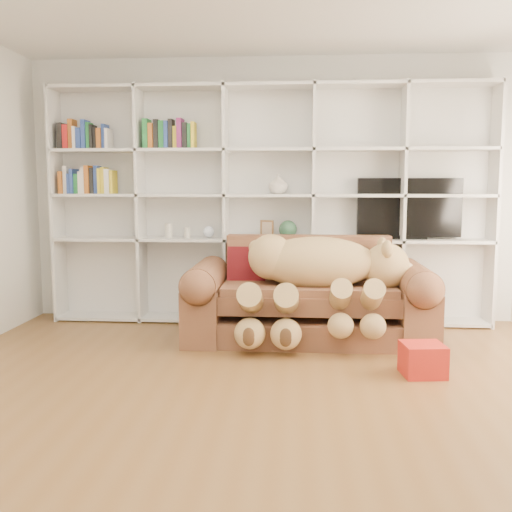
# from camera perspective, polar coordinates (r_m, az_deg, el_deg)

# --- Properties ---
(floor) EXTENTS (5.00, 5.00, 0.00)m
(floor) POSITION_cam_1_polar(r_m,az_deg,el_deg) (3.74, -0.55, -14.86)
(floor) COLOR brown
(floor) RESTS_ON ground
(wall_back) EXTENTS (5.00, 0.02, 2.70)m
(wall_back) POSITION_cam_1_polar(r_m,az_deg,el_deg) (5.96, 1.43, 6.60)
(wall_back) COLOR silver
(wall_back) RESTS_ON floor
(wall_front) EXTENTS (5.00, 0.02, 2.70)m
(wall_front) POSITION_cam_1_polar(r_m,az_deg,el_deg) (1.00, -12.61, 4.44)
(wall_front) COLOR silver
(wall_front) RESTS_ON floor
(bookshelf) EXTENTS (4.43, 0.35, 2.40)m
(bookshelf) POSITION_cam_1_polar(r_m,az_deg,el_deg) (5.84, -1.00, 6.16)
(bookshelf) COLOR silver
(bookshelf) RESTS_ON floor
(sofa) EXTENTS (2.19, 0.95, 0.92)m
(sofa) POSITION_cam_1_polar(r_m,az_deg,el_deg) (5.24, 5.25, -4.51)
(sofa) COLOR brown
(sofa) RESTS_ON floor
(teddy_bear) EXTENTS (1.56, 0.88, 0.91)m
(teddy_bear) POSITION_cam_1_polar(r_m,az_deg,el_deg) (5.01, 6.21, -1.75)
(teddy_bear) COLOR tan
(teddy_bear) RESTS_ON sofa
(throw_pillow) EXTENTS (0.36, 0.21, 0.37)m
(throw_pillow) POSITION_cam_1_polar(r_m,az_deg,el_deg) (5.36, -0.95, -1.01)
(throw_pillow) COLOR #560E11
(throw_pillow) RESTS_ON sofa
(gift_box) EXTENTS (0.33, 0.31, 0.24)m
(gift_box) POSITION_cam_1_polar(r_m,az_deg,el_deg) (4.45, 16.33, -9.91)
(gift_box) COLOR red
(gift_box) RESTS_ON floor
(tv) EXTENTS (1.03, 0.18, 0.61)m
(tv) POSITION_cam_1_polar(r_m,az_deg,el_deg) (5.92, 15.04, 4.56)
(tv) COLOR black
(tv) RESTS_ON bookshelf
(picture_frame) EXTENTS (0.14, 0.07, 0.18)m
(picture_frame) POSITION_cam_1_polar(r_m,az_deg,el_deg) (5.79, 1.10, 2.74)
(picture_frame) COLOR brown
(picture_frame) RESTS_ON bookshelf
(green_vase) EXTENTS (0.18, 0.18, 0.18)m
(green_vase) POSITION_cam_1_polar(r_m,az_deg,el_deg) (5.78, 3.21, 2.67)
(green_vase) COLOR #2C563B
(green_vase) RESTS_ON bookshelf
(figurine_tall) EXTENTS (0.09, 0.09, 0.15)m
(figurine_tall) POSITION_cam_1_polar(r_m,az_deg,el_deg) (5.93, -8.72, 2.54)
(figurine_tall) COLOR beige
(figurine_tall) RESTS_ON bookshelf
(figurine_short) EXTENTS (0.07, 0.07, 0.11)m
(figurine_short) POSITION_cam_1_polar(r_m,az_deg,el_deg) (5.89, -6.88, 2.34)
(figurine_short) COLOR beige
(figurine_short) RESTS_ON bookshelf
(snow_globe) EXTENTS (0.12, 0.12, 0.12)m
(snow_globe) POSITION_cam_1_polar(r_m,az_deg,el_deg) (5.85, -4.75, 2.44)
(snow_globe) COLOR white
(snow_globe) RESTS_ON bookshelf
(shelf_vase) EXTENTS (0.23, 0.23, 0.20)m
(shelf_vase) POSITION_cam_1_polar(r_m,az_deg,el_deg) (5.77, 2.22, 7.22)
(shelf_vase) COLOR beige
(shelf_vase) RESTS_ON bookshelf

